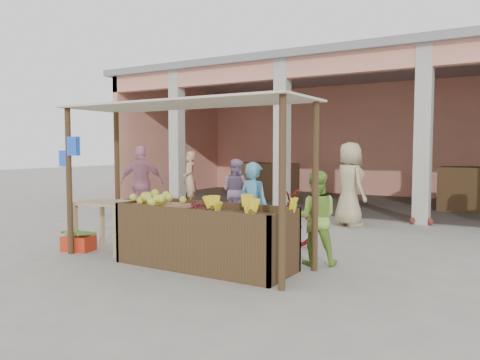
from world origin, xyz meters
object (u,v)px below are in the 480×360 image
Objects in this scene: side_table at (108,210)px; motorcycle at (267,214)px; vendor_green at (315,215)px; vendor_blue at (254,205)px; fruit_stall at (205,239)px; red_crate at (79,243)px.

side_table is 0.58× the size of motorcycle.
motorcycle is (-1.35, 1.05, -0.22)m from vendor_green.
side_table is 0.72× the size of vendor_blue.
vendor_blue is at bearing -28.15° from vendor_green.
vendor_green is at bearing 36.01° from fruit_stall.
motorcycle is at bearing -64.13° from vendor_blue.
vendor_blue is at bearing -162.44° from motorcycle.
red_crate is at bearing 135.23° from motorcycle.
side_table is at bearing 35.36° from vendor_blue.
red_crate is 3.97m from vendor_green.
fruit_stall is at bearing 88.28° from vendor_blue.
vendor_blue reaches higher than motorcycle.
vendor_green is (1.31, 0.96, 0.33)m from fruit_stall.
side_table is 2.78m from motorcycle.
side_table is (-1.98, 0.03, 0.29)m from fruit_stall.
motorcycle is (2.40, 2.23, 0.39)m from red_crate.
side_table is 3.43m from vendor_green.
red_crate is (-2.43, -0.23, -0.27)m from fruit_stall.
vendor_blue is 1.03m from motorcycle.
red_crate is 0.25× the size of motorcycle.
vendor_blue is at bearing 12.50° from side_table.
motorcycle reaches higher than fruit_stall.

